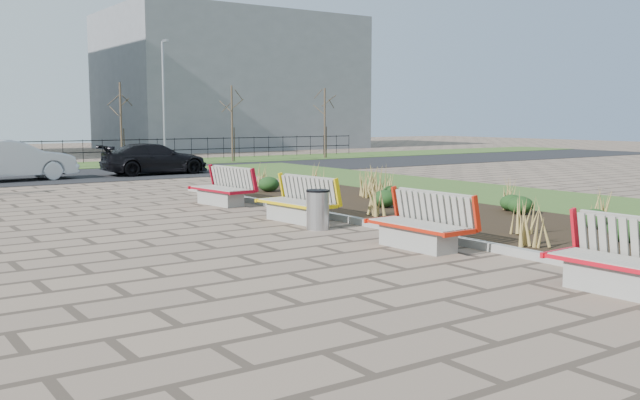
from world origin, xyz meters
TOP-DOWN VIEW (x-y plane):
  - ground at (0.00, 0.00)m, footprint 120.00×120.00m
  - planting_bed at (6.25, 5.00)m, footprint 4.50×18.00m
  - planting_curb at (3.92, 5.00)m, footprint 0.16×18.00m
  - grass_verge_near at (11.00, 5.00)m, footprint 5.00×38.00m
  - road at (0.00, 22.00)m, footprint 80.00×7.00m
  - bench_a at (3.00, -2.01)m, footprint 1.00×2.14m
  - bench_b at (3.00, 2.07)m, footprint 0.96×2.13m
  - bench_c at (3.00, 6.19)m, footprint 1.08×2.17m
  - bench_d at (3.00, 9.97)m, footprint 1.13×2.19m
  - litter_bin at (2.77, 4.93)m, footprint 0.48×0.48m
  - car_silver at (-0.20, 20.88)m, footprint 4.80×2.09m
  - car_black at (5.42, 20.82)m, footprint 4.43×1.84m
  - tree_d at (6.00, 26.50)m, footprint 1.40×1.40m
  - tree_e at (12.00, 26.50)m, footprint 1.40×1.40m
  - tree_f at (18.00, 26.50)m, footprint 1.40×1.40m
  - lamp_east at (8.00, 26.00)m, footprint 0.24×0.60m
  - building_grey at (20.00, 42.00)m, footprint 18.00×12.00m

SIDE VIEW (x-z plane):
  - ground at x=0.00m, z-range 0.00..0.00m
  - road at x=0.00m, z-range 0.00..0.02m
  - grass_verge_near at x=11.00m, z-range 0.00..0.04m
  - planting_bed at x=6.25m, z-range 0.00..0.10m
  - planting_curb at x=3.92m, z-range 0.00..0.15m
  - litter_bin at x=2.77m, z-range 0.00..0.83m
  - bench_a at x=3.00m, z-range 0.00..1.00m
  - bench_b at x=3.00m, z-range 0.00..1.00m
  - bench_c at x=3.00m, z-range 0.00..1.00m
  - bench_d at x=3.00m, z-range 0.00..1.00m
  - car_black at x=5.42m, z-range 0.02..1.30m
  - car_silver at x=-0.20m, z-range 0.02..1.55m
  - tree_d at x=6.00m, z-range 0.04..4.04m
  - tree_e at x=12.00m, z-range 0.04..4.04m
  - tree_f at x=18.00m, z-range 0.04..4.04m
  - lamp_east at x=8.00m, z-range 0.04..6.04m
  - building_grey at x=20.00m, z-range 0.00..10.00m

